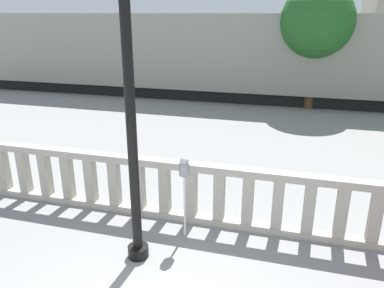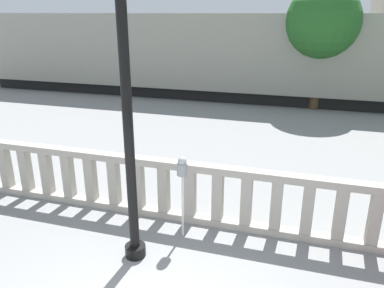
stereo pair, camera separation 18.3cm
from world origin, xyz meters
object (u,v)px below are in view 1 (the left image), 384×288
train_near (212,54)px  lamppost (128,68)px  train_far (362,48)px  parking_meter (184,172)px  tree_left (317,22)px

train_near → lamppost: bearing=-82.7°
lamppost → train_near: (-1.66, 12.97, -1.15)m
train_near → train_far: train_near is taller
train_near → parking_meter: bearing=-79.5°
parking_meter → tree_left: tree_left is taller
lamppost → parking_meter: lamppost is taller
tree_left → train_near: bearing=166.3°
lamppost → train_near: lamppost is taller
lamppost → train_far: 23.18m
lamppost → tree_left: size_ratio=1.04×
parking_meter → tree_left: (2.37, 11.01, 2.30)m
lamppost → train_far: (6.28, 22.26, -1.44)m
lamppost → train_near: 13.13m
train_far → tree_left: bearing=-107.7°
lamppost → parking_meter: (0.59, 0.83, -1.92)m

